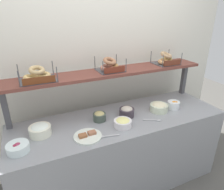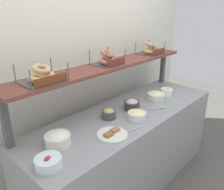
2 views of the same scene
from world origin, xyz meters
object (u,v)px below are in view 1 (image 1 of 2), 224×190
at_px(bowl_cream_cheese, 40,130).
at_px(bowl_beet_salad, 18,148).
at_px(bowl_tuna_salad, 127,111).
at_px(serving_spoon_near_plate, 106,136).
at_px(bowl_egg_salad, 123,123).
at_px(serving_plate_white, 88,136).
at_px(bowl_potato_salad, 159,107).
at_px(bowl_fruit_salad, 174,105).
at_px(serving_spoon_by_edge, 155,120).
at_px(bagel_basket_everything, 110,66).
at_px(bagel_basket_sesame, 166,60).
at_px(bagel_basket_plain, 37,76).
at_px(bowl_hummus, 99,116).

relative_size(bowl_cream_cheese, bowl_beet_salad, 1.10).
relative_size(bowl_tuna_salad, serving_spoon_near_plate, 0.87).
bearing_deg(bowl_egg_salad, serving_plate_white, -175.36).
bearing_deg(bowl_potato_salad, bowl_fruit_salad, -5.19).
height_order(bowl_beet_salad, serving_spoon_near_plate, bowl_beet_salad).
distance_m(bowl_cream_cheese, bowl_egg_salad, 0.75).
height_order(bowl_tuna_salad, serving_plate_white, bowl_tuna_salad).
relative_size(serving_spoon_by_edge, bagel_basket_everything, 0.63).
bearing_deg(bowl_fruit_salad, bowl_egg_salad, -171.39).
xyz_separation_m(bowl_tuna_salad, bagel_basket_sesame, (0.64, 0.25, 0.43)).
xyz_separation_m(bowl_fruit_salad, serving_spoon_near_plate, (-0.90, -0.20, -0.04)).
xyz_separation_m(bowl_beet_salad, serving_plate_white, (0.56, -0.04, -0.03)).
distance_m(bagel_basket_plain, bagel_basket_sesame, 1.43).
xyz_separation_m(bowl_fruit_salad, serving_plate_white, (-1.05, -0.13, -0.03)).
relative_size(bowl_hummus, serving_plate_white, 0.53).
bearing_deg(bowl_fruit_salad, bagel_basket_sesame, 76.29).
height_order(bowl_potato_salad, bagel_basket_sesame, bagel_basket_sesame).
xyz_separation_m(bowl_potato_salad, bagel_basket_plain, (-1.17, 0.27, 0.43)).
distance_m(bowl_tuna_salad, bagel_basket_plain, 0.93).
bearing_deg(bowl_fruit_salad, bagel_basket_everything, 153.53).
bearing_deg(bagel_basket_plain, bagel_basket_everything, 1.98).
relative_size(bowl_tuna_salad, bowl_egg_salad, 0.92).
bearing_deg(bowl_potato_salad, bagel_basket_everything, 146.29).
height_order(serving_spoon_near_plate, bagel_basket_sesame, bagel_basket_sesame).
bearing_deg(bowl_tuna_salad, serving_spoon_near_plate, -142.95).
height_order(bowl_fruit_salad, serving_spoon_by_edge, bowl_fruit_salad).
bearing_deg(bowl_hummus, bagel_basket_everything, 45.77).
bearing_deg(bagel_basket_everything, serving_spoon_near_plate, -117.47).
distance_m(bowl_tuna_salad, bowl_cream_cheese, 0.86).
xyz_separation_m(bowl_hummus, bagel_basket_everything, (0.22, 0.22, 0.43)).
relative_size(serving_plate_white, bagel_basket_everything, 0.93).
relative_size(serving_spoon_near_plate, serving_spoon_by_edge, 1.08).
xyz_separation_m(bowl_tuna_salad, bagel_basket_everything, (-0.07, 0.26, 0.43)).
relative_size(bowl_hummus, serving_spoon_by_edge, 0.78).
xyz_separation_m(bowl_beet_salad, serving_spoon_near_plate, (0.70, -0.11, -0.03)).
xyz_separation_m(bowl_hummus, serving_plate_white, (-0.20, -0.23, -0.04)).
bearing_deg(bagel_basket_everything, bowl_beet_salad, -157.07).
relative_size(bowl_hummus, serving_spoon_near_plate, 0.72).
xyz_separation_m(bowl_potato_salad, bowl_beet_salad, (-1.42, -0.11, -0.01)).
relative_size(bowl_egg_salad, bagel_basket_everything, 0.64).
relative_size(bowl_potato_salad, bowl_beet_salad, 1.12).
bearing_deg(bagel_basket_everything, bowl_potato_salad, -33.71).
xyz_separation_m(bowl_egg_salad, serving_plate_white, (-0.36, -0.03, -0.03)).
relative_size(bowl_fruit_salad, bagel_basket_plain, 0.42).
height_order(serving_spoon_by_edge, bagel_basket_everything, bagel_basket_everything).
height_order(bowl_beet_salad, bagel_basket_sesame, bagel_basket_sesame).
bearing_deg(bowl_potato_salad, serving_plate_white, -170.10).
bearing_deg(bowl_cream_cheese, serving_plate_white, -28.93).
bearing_deg(bagel_basket_plain, bagel_basket_sesame, 0.56).
xyz_separation_m(serving_spoon_by_edge, bagel_basket_sesame, (0.42, 0.45, 0.47)).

